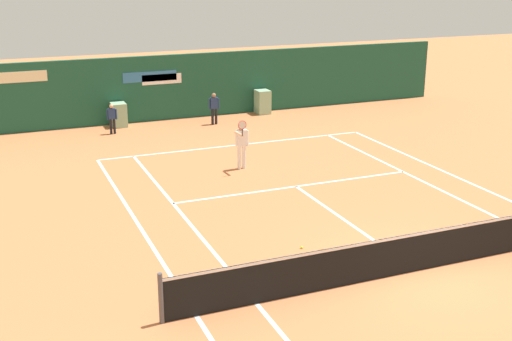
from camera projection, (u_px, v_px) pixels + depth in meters
The scene contains 7 objects.
ground_plane at pixel (403, 260), 15.56m from camera, with size 80.00×80.00×0.01m.
tennis_net at pixel (419, 250), 14.90m from camera, with size 12.10×0.10×1.07m.
sponsor_back_wall at pixel (194, 87), 29.58m from camera, with size 25.00×1.02×2.88m.
player_on_baseline at pixel (242, 142), 22.19m from camera, with size 0.60×0.69×1.82m.
ball_kid_centre_post at pixel (112, 117), 26.83m from camera, with size 0.41×0.20×1.24m.
ball_kid_left_post at pixel (214, 106), 28.41m from camera, with size 0.45×0.22×1.37m.
tennis_ball_by_sideline at pixel (302, 247), 16.20m from camera, with size 0.07×0.07×0.07m, color #CCE033.
Camera 1 is at (-8.63, -11.21, 6.75)m, focal length 46.14 mm.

